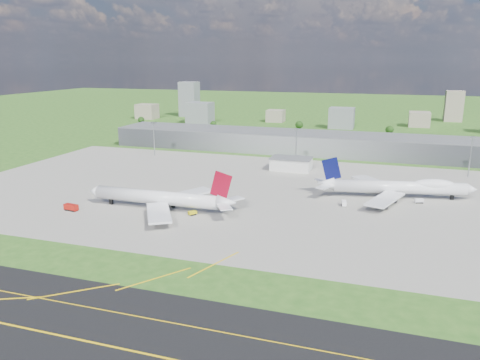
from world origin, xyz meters
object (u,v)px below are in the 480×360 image
(airliner_red_twin, at_px, (162,198))
(van_white_near, at_px, (344,204))
(tug_yellow, at_px, (192,213))
(van_white_far, at_px, (419,201))
(fire_truck, at_px, (71,208))
(airliner_blue_quad, at_px, (399,187))

(airliner_red_twin, relative_size, van_white_near, 15.05)
(tug_yellow, bearing_deg, van_white_far, -23.81)
(fire_truck, xyz_separation_m, van_white_far, (162.31, 66.10, -0.45))
(fire_truck, relative_size, van_white_near, 1.42)
(fire_truck, bearing_deg, airliner_blue_quad, 31.72)
(van_white_near, relative_size, van_white_far, 1.10)
(airliner_red_twin, xyz_separation_m, airliner_blue_quad, (110.62, 57.00, 0.18))
(airliner_red_twin, distance_m, fire_truck, 44.38)
(airliner_red_twin, relative_size, fire_truck, 10.61)
(van_white_near, bearing_deg, airliner_red_twin, 101.77)
(fire_truck, bearing_deg, airliner_red_twin, 26.58)
(van_white_near, bearing_deg, airliner_blue_quad, -58.66)
(fire_truck, bearing_deg, tug_yellow, 18.04)
(tug_yellow, bearing_deg, van_white_near, -22.38)
(fire_truck, height_order, van_white_near, fire_truck)
(airliner_blue_quad, height_order, fire_truck, airliner_blue_quad)
(tug_yellow, distance_m, van_white_near, 76.57)
(airliner_blue_quad, distance_m, van_white_near, 35.02)
(airliner_red_twin, distance_m, airliner_blue_quad, 124.44)
(airliner_red_twin, bearing_deg, airliner_blue_quad, -153.32)
(airliner_red_twin, distance_m, van_white_near, 91.31)
(tug_yellow, relative_size, van_white_far, 0.92)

